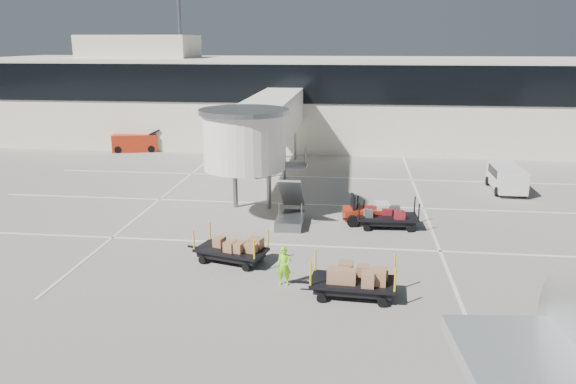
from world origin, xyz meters
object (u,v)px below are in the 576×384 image
object	(u,v)px
suitcase_cart	(386,218)
baggage_tug	(367,213)
box_cart_near	(354,281)
belt_loader	(136,143)
minivan	(506,176)
box_cart_far	(231,250)
ground_worker	(284,266)

from	to	relation	value
suitcase_cart	baggage_tug	bearing A→B (deg)	146.76
baggage_tug	suitcase_cart	size ratio (longest dim) A/B	0.65
box_cart_near	belt_loader	xyz separation A→B (m)	(-19.38, 27.32, 0.13)
minivan	suitcase_cart	bearing A→B (deg)	-132.89
suitcase_cart	minivan	size ratio (longest dim) A/B	0.91
suitcase_cart	box_cart_near	world-z (taller)	box_cart_near
box_cart_far	belt_loader	bearing A→B (deg)	135.81
belt_loader	box_cart_far	bearing A→B (deg)	-73.85
suitcase_cart	minivan	bearing A→B (deg)	43.42
suitcase_cart	box_cart_far	distance (m)	9.07
suitcase_cart	box_cart_far	world-z (taller)	suitcase_cart
box_cart_near	minivan	size ratio (longest dim) A/B	0.94
baggage_tug	suitcase_cart	xyz separation A→B (m)	(1.00, -0.59, -0.04)
suitcase_cart	box_cart_far	size ratio (longest dim) A/B	1.01
suitcase_cart	belt_loader	bearing A→B (deg)	135.47
suitcase_cart	belt_loader	world-z (taller)	belt_loader
ground_worker	belt_loader	bearing A→B (deg)	122.14
suitcase_cart	box_cart_near	distance (m)	8.75
baggage_tug	belt_loader	world-z (taller)	belt_loader
ground_worker	belt_loader	distance (m)	31.31
box_cart_near	minivan	distance (m)	19.69
box_cart_far	minivan	distance (m)	20.80
box_cart_near	box_cart_far	size ratio (longest dim) A/B	1.04
baggage_tug	belt_loader	bearing A→B (deg)	128.71
suitcase_cart	box_cart_far	bearing A→B (deg)	-143.94
baggage_tug	box_cart_near	distance (m)	9.20
ground_worker	belt_loader	world-z (taller)	belt_loader
ground_worker	minivan	world-z (taller)	minivan
ground_worker	baggage_tug	bearing A→B (deg)	67.96
baggage_tug	minivan	world-z (taller)	minivan
box_cart_near	belt_loader	bearing A→B (deg)	128.50
box_cart_far	baggage_tug	bearing A→B (deg)	62.09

